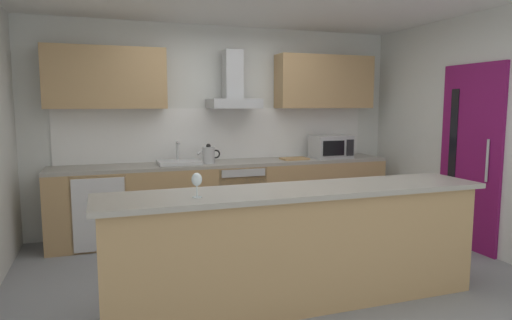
% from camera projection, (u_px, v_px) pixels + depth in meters
% --- Properties ---
extents(ground, '(5.77, 4.60, 0.02)m').
position_uv_depth(ground, '(270.00, 274.00, 4.31)').
color(ground, gray).
extents(wall_back, '(5.77, 0.12, 2.60)m').
position_uv_depth(wall_back, '(220.00, 128.00, 5.89)').
color(wall_back, silver).
rests_on(wall_back, ground).
extents(wall_right, '(0.12, 4.60, 2.60)m').
position_uv_depth(wall_right, '(478.00, 133.00, 4.95)').
color(wall_right, silver).
rests_on(wall_right, ground).
extents(backsplash_tile, '(4.06, 0.02, 0.66)m').
position_uv_depth(backsplash_tile, '(221.00, 134.00, 5.83)').
color(backsplash_tile, white).
extents(counter_back, '(4.20, 0.60, 0.90)m').
position_uv_depth(counter_back, '(228.00, 197.00, 5.64)').
color(counter_back, tan).
rests_on(counter_back, ground).
extents(counter_island, '(3.13, 0.64, 0.95)m').
position_uv_depth(counter_island, '(298.00, 246.00, 3.60)').
color(counter_island, tan).
rests_on(counter_island, ground).
extents(upper_cabinets, '(4.15, 0.32, 0.70)m').
position_uv_depth(upper_cabinets, '(224.00, 80.00, 5.60)').
color(upper_cabinets, tan).
extents(side_door, '(0.08, 0.85, 2.05)m').
position_uv_depth(side_door, '(470.00, 157.00, 4.98)').
color(side_door, '#7A1456').
rests_on(side_door, ground).
extents(oven, '(0.60, 0.62, 0.80)m').
position_uv_depth(oven, '(237.00, 196.00, 5.65)').
color(oven, slate).
rests_on(oven, ground).
extents(refrigerator, '(0.58, 0.60, 0.85)m').
position_uv_depth(refrigerator, '(99.00, 209.00, 5.12)').
color(refrigerator, white).
rests_on(refrigerator, ground).
extents(microwave, '(0.50, 0.38, 0.30)m').
position_uv_depth(microwave, '(331.00, 147.00, 5.97)').
color(microwave, '#B7BABC').
rests_on(microwave, counter_back).
extents(sink, '(0.50, 0.40, 0.26)m').
position_uv_depth(sink, '(179.00, 162.00, 5.37)').
color(sink, silver).
rests_on(sink, counter_back).
extents(kettle, '(0.29, 0.15, 0.24)m').
position_uv_depth(kettle, '(209.00, 155.00, 5.43)').
color(kettle, '#B7BABC').
rests_on(kettle, counter_back).
extents(range_hood, '(0.62, 0.45, 0.72)m').
position_uv_depth(range_hood, '(233.00, 90.00, 5.61)').
color(range_hood, '#B7BABC').
extents(wine_glass, '(0.08, 0.08, 0.18)m').
position_uv_depth(wine_glass, '(197.00, 180.00, 3.18)').
color(wine_glass, silver).
rests_on(wine_glass, counter_island).
extents(chopping_board, '(0.35, 0.23, 0.02)m').
position_uv_depth(chopping_board, '(294.00, 159.00, 5.82)').
color(chopping_board, tan).
rests_on(chopping_board, counter_back).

